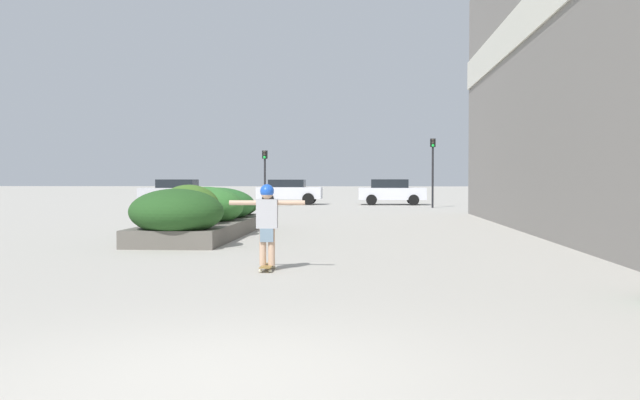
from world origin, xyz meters
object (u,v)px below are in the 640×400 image
(car_leftmost, at_px, (175,192))
(traffic_light_right, at_px, (433,161))
(skateboarder, at_px, (267,216))
(car_rightmost, at_px, (391,191))
(car_center_left, at_px, (289,191))
(traffic_light_left, at_px, (265,168))
(skateboard, at_px, (267,266))
(car_center_right, at_px, (525,191))

(car_leftmost, relative_size, traffic_light_right, 1.10)
(skateboarder, height_order, car_rightmost, car_rightmost)
(car_leftmost, height_order, car_rightmost, car_rightmost)
(car_center_left, height_order, traffic_light_left, traffic_light_left)
(skateboard, relative_size, car_center_right, 0.17)
(car_leftmost, xyz_separation_m, car_rightmost, (13.07, 0.65, 0.01))
(skateboarder, distance_m, car_leftmost, 32.14)
(car_rightmost, bearing_deg, skateboard, -5.75)
(car_center_right, bearing_deg, skateboarder, 160.90)
(car_center_left, bearing_deg, car_leftmost, -83.34)
(car_center_left, relative_size, car_center_right, 0.88)
(traffic_light_left, bearing_deg, car_center_left, 78.71)
(skateboarder, height_order, traffic_light_right, traffic_light_right)
(traffic_light_left, bearing_deg, skateboard, -81.69)
(skateboarder, bearing_deg, traffic_light_right, 77.92)
(skateboard, xyz_separation_m, car_center_left, (-3.08, 31.37, 0.75))
(car_rightmost, height_order, traffic_light_left, traffic_light_left)
(car_center_right, relative_size, traffic_light_right, 1.20)
(car_leftmost, bearing_deg, skateboard, -162.00)
(skateboard, height_order, car_rightmost, car_rightmost)
(skateboard, distance_m, car_leftmost, 32.15)
(skateboard, relative_size, car_center_left, 0.19)
(traffic_light_right, bearing_deg, car_center_right, 46.19)
(car_center_right, xyz_separation_m, traffic_light_left, (-15.50, -6.33, 1.36))
(car_leftmost, relative_size, traffic_light_left, 1.31)
(car_rightmost, bearing_deg, traffic_light_left, -59.33)
(skateboarder, xyz_separation_m, traffic_light_left, (-3.95, 27.02, 1.24))
(skateboard, distance_m, car_center_right, 35.30)
(skateboarder, bearing_deg, traffic_light_left, 97.25)
(skateboard, height_order, car_leftmost, car_leftmost)
(car_center_left, bearing_deg, traffic_light_right, 60.77)
(traffic_light_left, bearing_deg, traffic_light_right, -1.78)
(car_leftmost, relative_size, car_center_right, 0.92)
(car_center_right, height_order, traffic_light_right, traffic_light_right)
(skateboarder, xyz_separation_m, car_leftmost, (-9.93, 30.57, -0.12))
(skateboard, xyz_separation_m, traffic_light_left, (-3.95, 27.02, 2.09))
(car_rightmost, height_order, traffic_light_right, traffic_light_right)
(skateboard, distance_m, car_rightmost, 31.39)
(car_center_left, relative_size, traffic_light_left, 1.25)
(skateboarder, distance_m, car_rightmost, 31.38)
(skateboarder, xyz_separation_m, traffic_light_right, (5.20, 26.73, 1.60))
(traffic_light_right, bearing_deg, skateboarder, -101.02)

